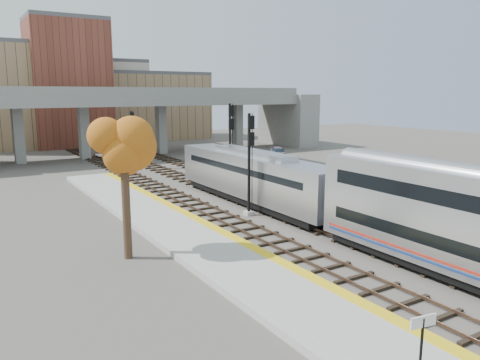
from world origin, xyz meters
TOP-DOWN VIEW (x-y plane):
  - ground at (0.00, 0.00)m, footprint 160.00×160.00m
  - platform at (-7.25, 0.00)m, footprint 4.50×60.00m
  - yellow_strip at (-5.35, 0.00)m, footprint 0.70×60.00m
  - tracks at (0.93, 12.50)m, footprint 10.70×95.00m
  - overpass at (4.92, 45.00)m, footprint 54.00×12.00m
  - buildings_far at (1.26, 66.57)m, footprint 43.00×21.00m
  - parking_lot at (14.00, 28.00)m, footprint 14.00×18.00m
  - locomotive at (1.00, 11.25)m, footprint 3.02×19.05m
  - signal_mast_near at (-1.10, 8.48)m, footprint 0.60×0.64m
  - signal_mast_mid at (3.00, 18.19)m, footprint 0.60×0.64m
  - signal_mast_far at (-1.10, 33.88)m, footprint 0.60×0.64m
  - station_sign at (-8.14, -11.58)m, footprint 0.90×0.19m
  - tree at (-11.49, 4.36)m, footprint 3.60×3.60m
  - car_a at (11.66, 22.20)m, footprint 1.88×3.76m
  - car_b at (12.93, 28.27)m, footprint 3.35×4.11m
  - car_c at (18.83, 32.15)m, footprint 3.49×4.89m

SIDE VIEW (x-z plane):
  - ground at x=0.00m, z-range 0.00..0.00m
  - parking_lot at x=14.00m, z-range 0.00..0.04m
  - tracks at x=0.93m, z-range -0.05..0.20m
  - platform at x=-7.25m, z-range 0.00..0.35m
  - yellow_strip at x=-5.35m, z-range 0.35..0.36m
  - car_a at x=11.66m, z-range 0.04..1.27m
  - car_c at x=18.83m, z-range 0.04..1.36m
  - car_b at x=12.93m, z-range 0.04..1.36m
  - station_sign at x=-8.14m, z-range 0.84..3.12m
  - locomotive at x=1.00m, z-range 0.23..4.33m
  - signal_mast_far at x=-1.10m, z-range -0.09..6.62m
  - signal_mast_near at x=-1.10m, z-range 0.03..7.41m
  - signal_mast_mid at x=3.00m, z-range 0.10..7.92m
  - overpass at x=4.92m, z-range 1.06..10.56m
  - tree at x=-11.49m, z-range 1.94..9.95m
  - buildings_far at x=1.26m, z-range -2.42..18.18m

